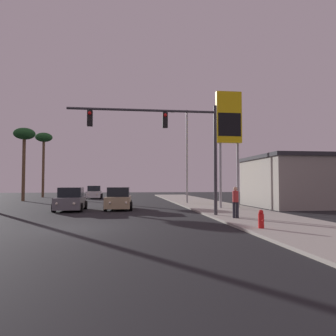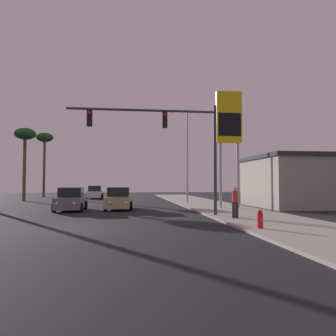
% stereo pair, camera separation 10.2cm
% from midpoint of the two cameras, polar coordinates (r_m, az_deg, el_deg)
% --- Properties ---
extents(ground_plane, '(120.00, 120.00, 0.00)m').
position_cam_midpoint_polar(ground_plane, '(15.17, -15.98, -10.05)').
color(ground_plane, black).
extents(sidewalk_right, '(5.00, 60.00, 0.12)m').
position_cam_midpoint_polar(sidewalk_right, '(25.99, 8.99, -6.90)').
color(sidewalk_right, '#9E998E').
rests_on(sidewalk_right, ground).
extents(building_gas_station, '(10.30, 8.30, 4.30)m').
position_cam_midpoint_polar(building_gas_station, '(30.53, 23.77, -2.14)').
color(building_gas_station, gray).
rests_on(building_gas_station, ground).
extents(car_tan, '(2.04, 4.34, 1.68)m').
position_cam_midpoint_polar(car_tan, '(25.24, -8.72, -5.43)').
color(car_tan, tan).
rests_on(car_tan, ground).
extents(car_white, '(2.04, 4.33, 1.68)m').
position_cam_midpoint_polar(car_white, '(44.36, -12.81, -4.23)').
color(car_white, silver).
rests_on(car_white, ground).
extents(car_grey, '(2.04, 4.32, 1.68)m').
position_cam_midpoint_polar(car_grey, '(24.94, -16.69, -5.38)').
color(car_grey, slate).
rests_on(car_grey, ground).
extents(traffic_light_mast, '(8.70, 0.36, 6.50)m').
position_cam_midpoint_polar(traffic_light_mast, '(19.23, 0.63, 5.75)').
color(traffic_light_mast, '#38383D').
rests_on(traffic_light_mast, sidewalk_right).
extents(street_lamp, '(1.74, 0.24, 9.00)m').
position_cam_midpoint_polar(street_lamp, '(31.71, 2.99, 2.98)').
color(street_lamp, '#99999E').
rests_on(street_lamp, sidewalk_right).
extents(gas_station_sign, '(2.00, 0.42, 9.00)m').
position_cam_midpoint_polar(gas_station_sign, '(26.06, 10.42, 7.60)').
color(gas_station_sign, '#99999E').
rests_on(gas_station_sign, sidewalk_right).
extents(fire_hydrant, '(0.24, 0.34, 0.76)m').
position_cam_midpoint_polar(fire_hydrant, '(14.18, 15.70, -8.59)').
color(fire_hydrant, red).
rests_on(fire_hydrant, sidewalk_right).
extents(pedestrian_on_sidewalk, '(0.34, 0.32, 1.67)m').
position_cam_midpoint_polar(pedestrian_on_sidewalk, '(18.00, 11.52, -5.63)').
color(pedestrian_on_sidewalk, '#23232D').
rests_on(pedestrian_on_sidewalk, sidewalk_right).
extents(palm_tree_mid, '(2.40, 2.40, 8.32)m').
position_cam_midpoint_polar(palm_tree_mid, '(40.90, -23.81, 4.88)').
color(palm_tree_mid, brown).
rests_on(palm_tree_mid, ground).
extents(palm_tree_far, '(2.40, 2.40, 9.32)m').
position_cam_midpoint_polar(palm_tree_far, '(50.66, -20.88, 4.40)').
color(palm_tree_far, brown).
rests_on(palm_tree_far, ground).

